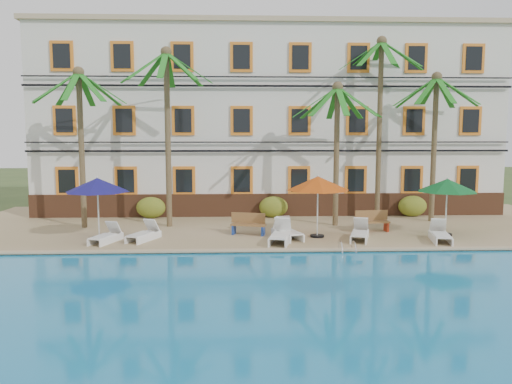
{
  "coord_description": "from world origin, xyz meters",
  "views": [
    {
      "loc": [
        -1.77,
        -18.98,
        4.54
      ],
      "look_at": [
        -0.91,
        3.0,
        2.0
      ],
      "focal_mm": 35.0,
      "sensor_mm": 36.0,
      "label": 1
    }
  ],
  "objects_px": {
    "palm_e": "(435,126)",
    "umbrella_red": "(318,184)",
    "lounger_d": "(287,232)",
    "bench_right": "(372,221)",
    "palm_c": "(337,133)",
    "lounger_b": "(144,234)",
    "palm_d": "(380,105)",
    "lounger_a": "(106,236)",
    "palm_a": "(81,125)",
    "palm_b": "(167,113)",
    "umbrella_blue": "(97,185)",
    "pool_ladder": "(347,251)",
    "bench_left": "(249,224)",
    "umbrella_green": "(447,186)",
    "lounger_e": "(360,233)",
    "lounger_f": "(440,234)",
    "lounger_c": "(281,235)"
  },
  "relations": [
    {
      "from": "lounger_a",
      "to": "lounger_b",
      "type": "height_order",
      "value": "lounger_b"
    },
    {
      "from": "lounger_a",
      "to": "lounger_b",
      "type": "xyz_separation_m",
      "value": [
        1.44,
        0.34,
        0.01
      ]
    },
    {
      "from": "lounger_f",
      "to": "lounger_c",
      "type": "bearing_deg",
      "value": 179.6
    },
    {
      "from": "palm_b",
      "to": "palm_c",
      "type": "bearing_deg",
      "value": -0.27
    },
    {
      "from": "palm_d",
      "to": "umbrella_green",
      "type": "relative_size",
      "value": 3.64
    },
    {
      "from": "lounger_e",
      "to": "bench_right",
      "type": "bearing_deg",
      "value": 61.06
    },
    {
      "from": "palm_d",
      "to": "lounger_e",
      "type": "distance_m",
      "value": 7.68
    },
    {
      "from": "palm_c",
      "to": "lounger_b",
      "type": "distance_m",
      "value": 9.9
    },
    {
      "from": "umbrella_blue",
      "to": "lounger_e",
      "type": "relative_size",
      "value": 1.34
    },
    {
      "from": "palm_a",
      "to": "palm_b",
      "type": "xyz_separation_m",
      "value": [
        3.9,
        0.17,
        0.54
      ]
    },
    {
      "from": "lounger_d",
      "to": "bench_left",
      "type": "xyz_separation_m",
      "value": [
        -1.56,
        0.88,
        0.18
      ]
    },
    {
      "from": "lounger_a",
      "to": "lounger_c",
      "type": "relative_size",
      "value": 0.84
    },
    {
      "from": "palm_e",
      "to": "lounger_f",
      "type": "distance_m",
      "value": 6.67
    },
    {
      "from": "palm_e",
      "to": "palm_d",
      "type": "bearing_deg",
      "value": 165.7
    },
    {
      "from": "lounger_d",
      "to": "bench_right",
      "type": "relative_size",
      "value": 1.29
    },
    {
      "from": "lounger_d",
      "to": "umbrella_red",
      "type": "bearing_deg",
      "value": 10.35
    },
    {
      "from": "umbrella_red",
      "to": "pool_ladder",
      "type": "distance_m",
      "value": 3.48
    },
    {
      "from": "palm_e",
      "to": "umbrella_red",
      "type": "distance_m",
      "value": 7.72
    },
    {
      "from": "palm_b",
      "to": "lounger_a",
      "type": "relative_size",
      "value": 4.64
    },
    {
      "from": "lounger_a",
      "to": "bench_right",
      "type": "bearing_deg",
      "value": 9.39
    },
    {
      "from": "lounger_f",
      "to": "lounger_a",
      "type": "bearing_deg",
      "value": 178.54
    },
    {
      "from": "lounger_a",
      "to": "bench_right",
      "type": "height_order",
      "value": "bench_right"
    },
    {
      "from": "palm_d",
      "to": "lounger_a",
      "type": "bearing_deg",
      "value": -157.78
    },
    {
      "from": "palm_b",
      "to": "lounger_e",
      "type": "bearing_deg",
      "value": -22.29
    },
    {
      "from": "lounger_c",
      "to": "lounger_f",
      "type": "distance_m",
      "value": 6.45
    },
    {
      "from": "palm_c",
      "to": "lounger_a",
      "type": "height_order",
      "value": "palm_c"
    },
    {
      "from": "lounger_c",
      "to": "lounger_b",
      "type": "bearing_deg",
      "value": 173.48
    },
    {
      "from": "palm_b",
      "to": "palm_d",
      "type": "xyz_separation_m",
      "value": [
        10.31,
        1.6,
        0.48
      ]
    },
    {
      "from": "umbrella_red",
      "to": "lounger_c",
      "type": "bearing_deg",
      "value": -147.99
    },
    {
      "from": "palm_a",
      "to": "lounger_c",
      "type": "bearing_deg",
      "value": -22.12
    },
    {
      "from": "palm_a",
      "to": "palm_e",
      "type": "xyz_separation_m",
      "value": [
        16.77,
        1.11,
        -0.01
      ]
    },
    {
      "from": "palm_d",
      "to": "pool_ladder",
      "type": "height_order",
      "value": "palm_d"
    },
    {
      "from": "umbrella_red",
      "to": "umbrella_green",
      "type": "xyz_separation_m",
      "value": [
        5.54,
        0.15,
        -0.12
      ]
    },
    {
      "from": "palm_d",
      "to": "umbrella_green",
      "type": "bearing_deg",
      "value": -66.97
    },
    {
      "from": "umbrella_red",
      "to": "bench_left",
      "type": "distance_m",
      "value": 3.44
    },
    {
      "from": "lounger_f",
      "to": "bench_right",
      "type": "distance_m",
      "value": 3.11
    },
    {
      "from": "lounger_b",
      "to": "palm_b",
      "type": "bearing_deg",
      "value": 78.75
    },
    {
      "from": "lounger_e",
      "to": "lounger_d",
      "type": "bearing_deg",
      "value": 172.46
    },
    {
      "from": "palm_d",
      "to": "lounger_c",
      "type": "relative_size",
      "value": 4.32
    },
    {
      "from": "palm_d",
      "to": "lounger_b",
      "type": "height_order",
      "value": "palm_d"
    },
    {
      "from": "umbrella_blue",
      "to": "lounger_a",
      "type": "relative_size",
      "value": 1.46
    },
    {
      "from": "bench_right",
      "to": "palm_b",
      "type": "bearing_deg",
      "value": 170.13
    },
    {
      "from": "palm_e",
      "to": "lounger_e",
      "type": "bearing_deg",
      "value": -137.27
    },
    {
      "from": "palm_a",
      "to": "pool_ladder",
      "type": "height_order",
      "value": "palm_a"
    },
    {
      "from": "palm_c",
      "to": "umbrella_blue",
      "type": "height_order",
      "value": "palm_c"
    },
    {
      "from": "palm_a",
      "to": "palm_d",
      "type": "xyz_separation_m",
      "value": [
        14.22,
        1.77,
        1.02
      ]
    },
    {
      "from": "lounger_a",
      "to": "bench_left",
      "type": "bearing_deg",
      "value": 13.36
    },
    {
      "from": "lounger_f",
      "to": "bench_right",
      "type": "height_order",
      "value": "bench_right"
    },
    {
      "from": "umbrella_red",
      "to": "pool_ladder",
      "type": "xyz_separation_m",
      "value": [
        0.71,
        -2.55,
        -2.26
      ]
    },
    {
      "from": "lounger_c",
      "to": "bench_right",
      "type": "relative_size",
      "value": 1.37
    }
  ]
}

